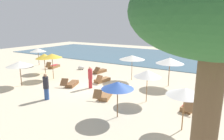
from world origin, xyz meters
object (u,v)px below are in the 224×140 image
Objects in this scene: umbrella_8 at (38,50)px; lounger_1 at (71,84)px; umbrella_2 at (147,73)px; umbrella_6 at (170,61)px; dog at (81,68)px; lounger_3 at (100,71)px; lounger_4 at (102,80)px; umbrella_0 at (185,92)px; umbrella_5 at (118,85)px; lounger_2 at (54,66)px; umbrella_3 at (132,57)px; umbrella_7 at (44,56)px; umbrella_1 at (19,64)px; umbrella_4 at (52,56)px; palm_0 at (216,31)px; person_1 at (46,87)px; lounger_6 at (105,96)px; person_0 at (90,77)px; lounger_5 at (189,107)px.

lounger_1 is (9.00, -4.12, -1.68)m from umbrella_8.
umbrella_2 reaches higher than lounger_1.
dog is at bearing 174.60° from umbrella_6.
lounger_3 is (8.47, 0.68, -1.68)m from umbrella_8.
dog is (-4.62, 2.75, 0.03)m from lounger_4.
umbrella_0 is 9.73m from lounger_1.
lounger_3 is (-6.48, 7.71, -1.63)m from umbrella_5.
umbrella_3 is at bearing 0.08° from lounger_2.
lounger_1 is at bearing -124.72° from lounger_4.
umbrella_8 is (-3.78, 2.28, 0.11)m from umbrella_7.
umbrella_1 is 2.92m from umbrella_4.
umbrella_0 reaches higher than umbrella_1.
lounger_3 is (4.69, 2.96, -1.57)m from umbrella_7.
umbrella_3 reaches higher than umbrella_5.
umbrella_7 is 4.07m from dog.
palm_0 is (14.08, -6.59, 3.01)m from umbrella_1.
umbrella_2 reaches higher than person_1.
umbrella_3 reaches higher than umbrella_1.
umbrella_6 reaches higher than person_1.
umbrella_1 is 0.97× the size of umbrella_2.
lounger_4 is 2.11× the size of dog.
umbrella_2 is 0.37× the size of palm_0.
umbrella_2 reaches higher than lounger_6.
palm_0 reaches higher than lounger_3.
umbrella_3 is (6.95, 6.13, 0.23)m from umbrella_1.
lounger_6 reaches higher than lounger_3.
person_0 reaches higher than lounger_2.
umbrella_8 reaches higher than dog.
umbrella_7 is 1.12× the size of lounger_6.
palm_0 is at bearing -34.97° from umbrella_4.
lounger_3 is 2.15× the size of dog.
umbrella_5 is 1.13× the size of person_1.
person_0 is at bearing -84.82° from lounger_4.
palm_0 is (15.83, -10.53, 3.10)m from umbrella_7.
umbrella_4 reaches higher than person_0.
umbrella_2 is at bearing -9.09° from umbrella_7.
lounger_6 is (9.05, -2.72, -1.57)m from umbrella_7.
umbrella_2 is at bearing -176.62° from lounger_5.
umbrella_2 is at bearing -94.26° from umbrella_6.
umbrella_3 reaches higher than lounger_3.
lounger_6 is at bearing -169.25° from lounger_5.
lounger_2 is (-1.16, 2.17, -1.56)m from umbrella_7.
lounger_3 is at bearing 116.37° from person_0.
lounger_2 is (-6.38, 4.01, 0.01)m from lounger_1.
lounger_6 is at bearing -121.10° from umbrella_6.
umbrella_2 reaches higher than umbrella_8.
umbrella_5 is 1.17× the size of lounger_2.
dog is (-3.75, 8.04, -0.69)m from person_1.
palm_0 is at bearing -60.74° from umbrella_3.
umbrella_1 reaches higher than lounger_4.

